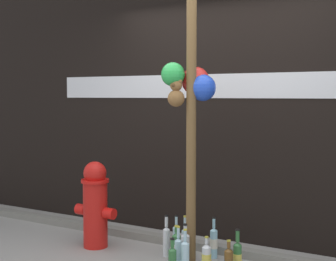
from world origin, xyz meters
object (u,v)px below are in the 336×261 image
object	(u,v)px
fire_hydrant	(95,204)
bottle_5	(172,260)
memorial_post	(191,64)
bottle_1	(185,256)
bottle_8	(176,247)
bottle_9	(237,255)
bottle_2	(185,249)
bottle_4	(185,243)
bottle_7	(229,261)
bottle_10	(176,238)
bottle_0	(166,240)
bottle_6	(178,253)
bottle_3	(214,242)
bottle_11	(206,258)

from	to	relation	value
fire_hydrant	bottle_5	distance (m)	1.13
memorial_post	bottle_1	distance (m)	1.66
bottle_8	bottle_9	bearing A→B (deg)	6.20
bottle_2	bottle_4	distance (m)	0.23
bottle_7	bottle_10	world-z (taller)	bottle_10
fire_hydrant	bottle_9	world-z (taller)	fire_hydrant
fire_hydrant	bottle_10	distance (m)	0.88
bottle_2	bottle_10	distance (m)	0.42
bottle_1	bottle_9	distance (m)	0.46
bottle_0	bottle_10	xyz separation A→B (m)	(0.04, 0.13, -0.01)
bottle_6	bottle_10	xyz separation A→B (m)	(-0.25, 0.41, -0.01)
memorial_post	bottle_4	xyz separation A→B (m)	(-0.10, 0.08, -1.65)
fire_hydrant	bottle_3	distance (m)	1.24
bottle_5	bottle_0	bearing A→B (deg)	126.40
memorial_post	bottle_0	bearing A→B (deg)	166.74
bottle_5	bottle_9	world-z (taller)	bottle_9
bottle_7	bottle_8	bearing A→B (deg)	175.31
fire_hydrant	bottle_6	xyz separation A→B (m)	(1.05, -0.17, -0.28)
bottle_10	bottle_11	size ratio (longest dim) A/B	1.15
bottle_2	bottle_3	world-z (taller)	bottle_2
bottle_9	bottle_11	distance (m)	0.27
bottle_6	bottle_9	distance (m)	0.51
bottle_5	bottle_9	size ratio (longest dim) A/B	0.84
memorial_post	bottle_7	world-z (taller)	memorial_post
bottle_7	bottle_8	size ratio (longest dim) A/B	0.87
fire_hydrant	bottle_10	world-z (taller)	fire_hydrant
bottle_1	bottle_6	world-z (taller)	same
bottle_4	bottle_8	world-z (taller)	bottle_4
bottle_0	bottle_9	world-z (taller)	bottle_0
fire_hydrant	bottle_2	world-z (taller)	fire_hydrant
bottle_1	bottle_4	world-z (taller)	bottle_4
bottle_4	bottle_9	distance (m)	0.55
bottle_4	bottle_9	xyz separation A→B (m)	(0.54, -0.06, -0.01)
memorial_post	bottle_1	world-z (taller)	memorial_post
bottle_9	bottle_11	bearing A→B (deg)	-140.46
bottle_0	bottle_6	bearing A→B (deg)	-44.56
bottle_2	bottle_11	distance (m)	0.23
memorial_post	bottle_4	bearing A→B (deg)	140.57
fire_hydrant	bottle_11	xyz separation A→B (m)	(1.29, -0.12, -0.30)
bottle_1	bottle_0	bearing A→B (deg)	138.90
bottle_1	bottle_8	xyz separation A→B (m)	(-0.21, 0.22, -0.01)
bottle_5	bottle_3	bearing A→B (deg)	78.32
fire_hydrant	bottle_9	distance (m)	1.53
fire_hydrant	bottle_3	xyz separation A→B (m)	(1.17, 0.29, -0.29)
memorial_post	bottle_7	xyz separation A→B (m)	(0.41, -0.08, -1.68)
bottle_1	bottle_6	bearing A→B (deg)	152.03
bottle_2	bottle_4	bearing A→B (deg)	118.10
bottle_2	bottle_6	size ratio (longest dim) A/B	1.01
bottle_5	bottle_7	world-z (taller)	bottle_5
bottle_0	bottle_6	distance (m)	0.40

